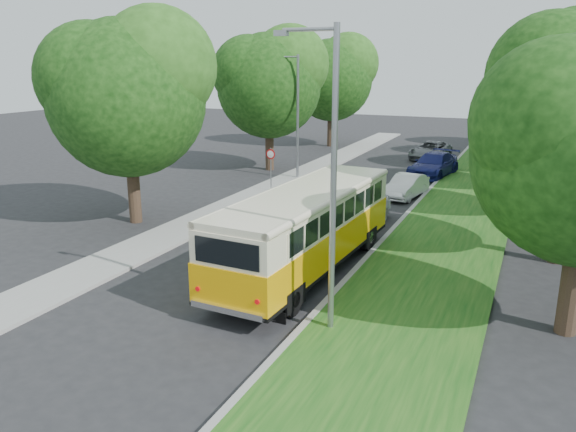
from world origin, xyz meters
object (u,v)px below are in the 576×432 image
at_px(lamppost_near, 330,173).
at_px(car_blue, 434,165).
at_px(vintage_bus, 306,231).
at_px(lamppost_far, 296,112).
at_px(car_white, 406,186).
at_px(car_silver, 357,209).
at_px(car_grey, 430,150).

bearing_deg(lamppost_near, car_blue, 93.03).
bearing_deg(vintage_bus, car_blue, 90.06).
bearing_deg(lamppost_far, car_white, -16.53).
xyz_separation_m(car_silver, car_blue, (1.13, 12.71, -0.01)).
bearing_deg(car_blue, car_grey, 111.64).
distance_m(car_silver, car_blue, 12.76).
relative_size(car_white, car_blue, 0.73).
xyz_separation_m(vintage_bus, car_white, (0.68, 12.50, -0.88)).
relative_size(car_white, car_grey, 0.79).
relative_size(lamppost_near, car_silver, 1.81).
relative_size(car_blue, car_grey, 1.08).
xyz_separation_m(vintage_bus, car_grey, (-0.41, 25.50, -0.84)).
relative_size(lamppost_near, lamppost_far, 1.07).
xyz_separation_m(lamppost_far, car_grey, (6.31, 10.81, -3.46)).
bearing_deg(car_silver, car_grey, 99.54).
bearing_deg(car_blue, vintage_bus, -83.34).
bearing_deg(car_grey, car_white, -77.48).
distance_m(lamppost_far, car_blue, 9.44).
bearing_deg(car_blue, car_white, -82.97).
bearing_deg(lamppost_near, car_grey, 95.06).
height_order(vintage_bus, car_white, vintage_bus).
xyz_separation_m(lamppost_near, car_blue, (-1.21, 22.79, -3.63)).
bearing_deg(lamppost_near, lamppost_far, 115.71).
relative_size(car_silver, car_grey, 0.93).
bearing_deg(car_white, vintage_bus, -84.66).
distance_m(car_white, car_grey, 13.05).
height_order(vintage_bus, car_grey, vintage_bus).
xyz_separation_m(lamppost_near, car_silver, (-2.33, 10.08, -3.62)).
distance_m(vintage_bus, car_blue, 19.03).
height_order(lamppost_near, vintage_bus, lamppost_near).
bearing_deg(lamppost_far, car_grey, 59.72).
bearing_deg(car_silver, lamppost_near, -68.21).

